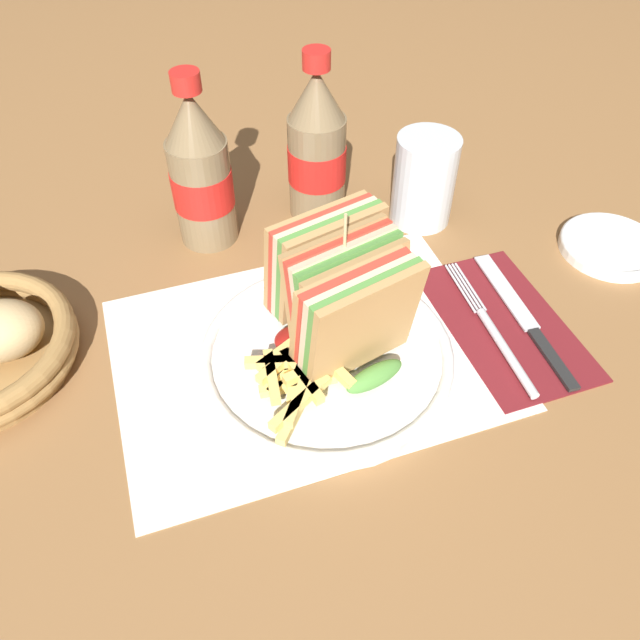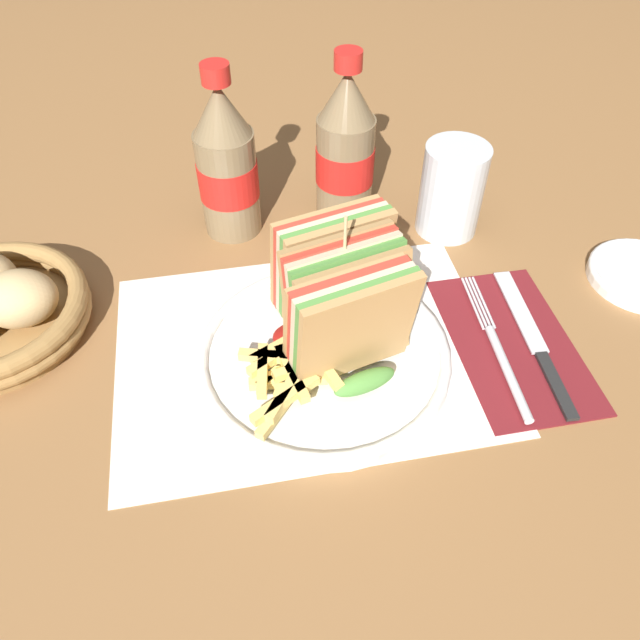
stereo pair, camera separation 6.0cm
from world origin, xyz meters
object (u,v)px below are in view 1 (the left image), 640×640
(glass_near, at_px, (424,180))
(fork, at_px, (497,337))
(club_sandwich, at_px, (342,293))
(knife, at_px, (524,318))
(side_saucer, at_px, (611,246))
(plate_main, at_px, (327,355))
(coke_bottle_near, at_px, (200,174))
(coke_bottle_far, at_px, (317,149))

(glass_near, bearing_deg, fork, -94.28)
(club_sandwich, relative_size, knife, 0.89)
(club_sandwich, bearing_deg, side_saucer, 6.11)
(plate_main, xyz_separation_m, glass_near, (0.19, 0.18, 0.04))
(plate_main, xyz_separation_m, club_sandwich, (0.02, 0.02, 0.06))
(fork, xyz_separation_m, coke_bottle_near, (-0.24, 0.27, 0.08))
(coke_bottle_far, bearing_deg, club_sandwich, -102.83)
(plate_main, bearing_deg, coke_bottle_far, 73.44)
(fork, bearing_deg, plate_main, 172.87)
(glass_near, bearing_deg, club_sandwich, -134.73)
(coke_bottle_near, height_order, glass_near, coke_bottle_near)
(coke_bottle_near, relative_size, coke_bottle_far, 1.00)
(coke_bottle_far, bearing_deg, side_saucer, -31.68)
(knife, bearing_deg, side_saucer, 27.07)
(club_sandwich, height_order, coke_bottle_near, coke_bottle_near)
(knife, bearing_deg, fork, -155.74)
(coke_bottle_near, distance_m, coke_bottle_far, 0.14)
(glass_near, bearing_deg, coke_bottle_near, 169.18)
(club_sandwich, distance_m, coke_bottle_far, 0.23)
(fork, relative_size, knife, 0.96)
(coke_bottle_far, bearing_deg, plate_main, -106.56)
(coke_bottle_far, xyz_separation_m, glass_near, (0.12, -0.05, -0.03))
(plate_main, height_order, knife, plate_main)
(side_saucer, bearing_deg, fork, -156.90)
(club_sandwich, xyz_separation_m, glass_near, (0.17, 0.17, -0.02))
(plate_main, height_order, glass_near, glass_near)
(plate_main, distance_m, knife, 0.21)
(knife, xyz_separation_m, side_saucer, (0.16, 0.07, 0.00))
(club_sandwich, distance_m, glass_near, 0.24)
(plate_main, xyz_separation_m, side_saucer, (0.37, 0.05, -0.00))
(knife, distance_m, coke_bottle_near, 0.38)
(plate_main, relative_size, club_sandwich, 1.39)
(plate_main, xyz_separation_m, fork, (0.17, -0.03, -0.00))
(club_sandwich, relative_size, coke_bottle_near, 0.87)
(club_sandwich, bearing_deg, coke_bottle_far, 77.17)
(coke_bottle_far, relative_size, side_saucer, 1.74)
(coke_bottle_far, height_order, glass_near, coke_bottle_far)
(club_sandwich, distance_m, side_saucer, 0.36)
(fork, bearing_deg, knife, 24.26)
(plate_main, xyz_separation_m, knife, (0.21, -0.02, -0.00))
(side_saucer, bearing_deg, plate_main, -171.77)
(coke_bottle_near, bearing_deg, plate_main, -73.92)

